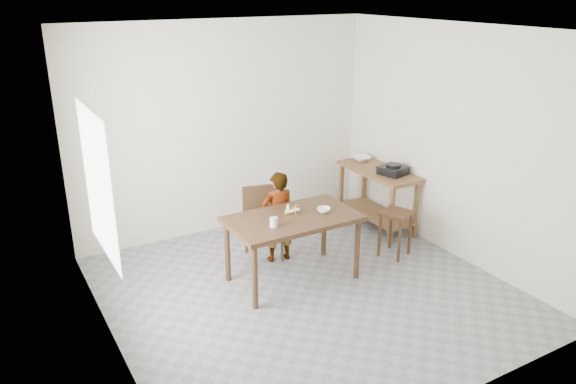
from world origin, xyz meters
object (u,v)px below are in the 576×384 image
dining_table (293,248)px  stool (395,233)px  prep_counter (377,198)px  child (278,217)px  dining_chair (264,224)px

dining_table → stool: dining_table is taller
prep_counter → child: 1.65m
dining_chair → stool: (1.38, -0.75, -0.14)m
dining_table → prep_counter: bearing=22.1°
dining_table → stool: size_ratio=2.48×
stool → child: bearing=154.9°
prep_counter → child: child is taller
child → stool: (1.27, -0.60, -0.27)m
child → dining_chair: 0.22m
prep_counter → dining_chair: dining_chair is taller
prep_counter → child: bearing=-172.7°
child → dining_chair: (-0.11, 0.15, -0.12)m
prep_counter → stool: 0.89m
dining_table → dining_chair: dining_chair is taller
dining_table → child: 0.53m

